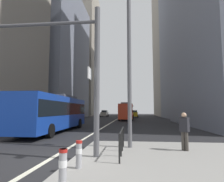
{
  "coord_description": "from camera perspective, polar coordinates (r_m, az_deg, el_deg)",
  "views": [
    {
      "loc": [
        3.23,
        -7.32,
        1.92
      ],
      "look_at": [
        0.38,
        20.61,
        4.74
      ],
      "focal_mm": 30.92,
      "sensor_mm": 36.0,
      "label": 1
    }
  ],
  "objects": [
    {
      "name": "ground_plane",
      "position": [
        27.58,
        -0.93,
        -9.74
      ],
      "size": [
        160.0,
        160.0,
        0.0
      ],
      "primitive_type": "plane",
      "color": "black"
    },
    {
      "name": "median_island",
      "position": [
        6.97,
        26.43,
        -20.52
      ],
      "size": [
        9.0,
        10.0,
        0.15
      ],
      "primitive_type": "cube",
      "color": "gray",
      "rests_on": "ground"
    },
    {
      "name": "lane_centre_line",
      "position": [
        37.51,
        0.89,
        -8.67
      ],
      "size": [
        0.2,
        80.0,
        0.01
      ],
      "primitive_type": "cube",
      "color": "beige",
      "rests_on": "ground"
    },
    {
      "name": "office_tower_left_mid",
      "position": [
        52.07,
        -16.35,
        10.14
      ],
      "size": [
        11.93,
        24.77,
        31.93
      ],
      "primitive_type": "cube",
      "color": "slate",
      "rests_on": "ground"
    },
    {
      "name": "office_tower_left_far",
      "position": [
        77.67,
        -8.94,
        11.09
      ],
      "size": [
        11.14,
        16.2,
        48.65
      ],
      "primitive_type": "cube",
      "color": "gray",
      "rests_on": "ground"
    },
    {
      "name": "office_tower_right_mid",
      "position": [
        54.26,
        21.18,
        19.25
      ],
      "size": [
        10.97,
        17.41,
        49.0
      ],
      "primitive_type": "cube",
      "color": "slate",
      "rests_on": "ground"
    },
    {
      "name": "office_tower_right_far",
      "position": [
        72.93,
        16.81,
        12.47
      ],
      "size": [
        10.17,
        19.11,
        48.81
      ],
      "primitive_type": "cube",
      "color": "gray",
      "rests_on": "ground"
    },
    {
      "name": "city_bus_blue_oncoming",
      "position": [
        18.35,
        -16.33,
        -5.77
      ],
      "size": [
        2.76,
        12.01,
        3.4
      ],
      "color": "#14389E",
      "rests_on": "ground"
    },
    {
      "name": "city_bus_red_receding",
      "position": [
        39.2,
        4.35,
        -5.85
      ],
      "size": [
        2.87,
        11.4,
        3.4
      ],
      "color": "red",
      "rests_on": "ground"
    },
    {
      "name": "car_oncoming_mid",
      "position": [
        58.29,
        -2.22,
        -6.65
      ],
      "size": [
        2.14,
        4.22,
        1.94
      ],
      "color": "#B2A899",
      "rests_on": "ground"
    },
    {
      "name": "car_receding_near",
      "position": [
        52.86,
        6.56,
        -6.72
      ],
      "size": [
        2.05,
        4.28,
        1.94
      ],
      "color": "gold",
      "rests_on": "ground"
    },
    {
      "name": "traffic_signal_gantry",
      "position": [
        8.63,
        -20.03,
        9.57
      ],
      "size": [
        6.87,
        0.65,
        6.0
      ],
      "color": "#515156",
      "rests_on": "median_island"
    },
    {
      "name": "street_lamp_post",
      "position": [
        10.1,
        5.08,
        13.74
      ],
      "size": [
        5.5,
        0.32,
        8.0
      ],
      "color": "#56565B",
      "rests_on": "median_island"
    },
    {
      "name": "bollard_left",
      "position": [
        4.89,
        -14.33,
        -20.75
      ],
      "size": [
        0.2,
        0.2,
        0.88
      ],
      "color": "#99999E",
      "rests_on": "median_island"
    },
    {
      "name": "bollard_right",
      "position": [
        6.33,
        -9.76,
        -17.55
      ],
      "size": [
        0.2,
        0.2,
        0.83
      ],
      "color": "#99999E",
      "rests_on": "median_island"
    },
    {
      "name": "pedestrian_railing",
      "position": [
        8.23,
        2.88,
        -13.3
      ],
      "size": [
        0.06,
        3.11,
        0.98
      ],
      "color": "black",
      "rests_on": "median_island"
    },
    {
      "name": "pedestrian_waiting",
      "position": [
        9.33,
        20.62,
        -10.56
      ],
      "size": [
        0.45,
        0.43,
        1.67
      ],
      "color": "#423D38",
      "rests_on": "median_island"
    }
  ]
}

